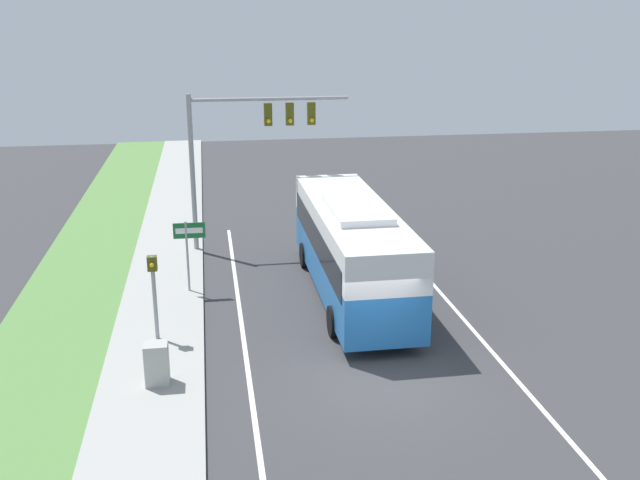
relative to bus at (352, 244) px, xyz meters
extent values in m
plane|color=#38383A|center=(-0.38, -6.24, -1.90)|extent=(80.00, 80.00, 0.00)
cube|color=#9E9E99|center=(-6.58, -6.24, -1.84)|extent=(2.80, 80.00, 0.12)
cube|color=#568442|center=(-9.78, -6.24, -1.85)|extent=(3.60, 80.00, 0.10)
cube|color=silver|center=(-3.98, -6.24, -1.90)|extent=(0.14, 30.00, 0.01)
cube|color=silver|center=(3.22, -6.24, -1.90)|extent=(0.14, 30.00, 0.01)
cube|color=#236BB7|center=(0.00, 0.01, -0.73)|extent=(2.53, 10.43, 1.57)
cube|color=white|center=(0.00, 0.01, 0.69)|extent=(2.53, 10.43, 1.28)
cube|color=black|center=(0.00, 0.01, 0.25)|extent=(2.57, 9.60, 0.97)
cube|color=white|center=(0.00, -0.77, 1.46)|extent=(1.77, 3.65, 0.24)
cylinder|color=black|center=(-1.21, 3.25, -1.42)|extent=(0.28, 0.97, 0.97)
cylinder|color=black|center=(1.21, 3.25, -1.42)|extent=(0.28, 0.97, 0.97)
cylinder|color=black|center=(-1.21, -3.22, -1.42)|extent=(0.28, 0.97, 0.97)
cylinder|color=black|center=(1.21, -3.22, -1.42)|extent=(0.28, 0.97, 0.97)
cylinder|color=#939399|center=(-5.43, 5.88, 1.37)|extent=(0.20, 0.20, 6.54)
cylinder|color=#939399|center=(-2.21, 5.88, 4.39)|extent=(6.44, 0.14, 0.14)
cube|color=#47470F|center=(-2.29, 5.88, 3.77)|extent=(0.32, 0.28, 0.90)
sphere|color=yellow|center=(-2.29, 5.70, 3.52)|extent=(0.18, 0.18, 0.18)
cube|color=#47470F|center=(-1.41, 5.88, 3.77)|extent=(0.32, 0.28, 0.90)
sphere|color=yellow|center=(-1.41, 5.70, 3.52)|extent=(0.18, 0.18, 0.18)
cube|color=#47470F|center=(-0.52, 5.88, 3.77)|extent=(0.32, 0.28, 0.90)
sphere|color=yellow|center=(-0.52, 5.70, 3.52)|extent=(0.18, 0.18, 0.18)
cylinder|color=#939399|center=(-6.57, -2.82, -0.53)|extent=(0.12, 0.12, 2.76)
cube|color=#47470F|center=(-6.57, -2.82, 0.63)|extent=(0.28, 0.24, 0.44)
sphere|color=yellow|center=(-6.57, -2.97, 0.63)|extent=(0.14, 0.14, 0.14)
cylinder|color=#939399|center=(-5.67, 1.06, -0.57)|extent=(0.08, 0.08, 2.67)
cube|color=#145B2D|center=(-5.56, 1.06, 0.44)|extent=(1.11, 0.03, 0.56)
cube|color=white|center=(-5.56, 1.04, 0.44)|extent=(0.94, 0.01, 0.20)
cube|color=#A8A8A3|center=(-6.40, -5.66, -1.21)|extent=(0.63, 0.54, 1.15)
camera|label=1|loc=(-4.85, -23.09, 7.56)|focal=40.00mm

